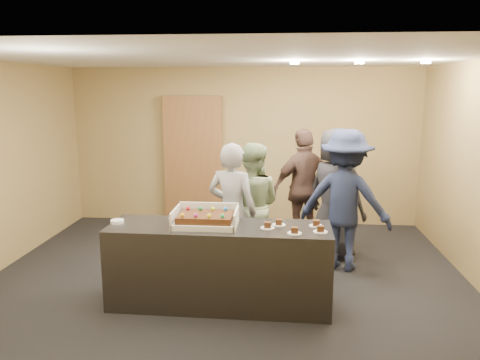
{
  "coord_description": "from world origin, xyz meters",
  "views": [
    {
      "loc": [
        0.64,
        -5.57,
        2.37
      ],
      "look_at": [
        0.16,
        0.0,
        1.26
      ],
      "focal_mm": 35.0,
      "sensor_mm": 36.0,
      "label": 1
    }
  ],
  "objects": [
    {
      "name": "room",
      "position": [
        0.0,
        0.0,
        1.35
      ],
      "size": [
        6.04,
        6.0,
        2.7
      ],
      "color": "black",
      "rests_on": "ground"
    },
    {
      "name": "slice_e",
      "position": [
        1.07,
        -0.89,
        0.92
      ],
      "size": [
        0.15,
        0.15,
        0.07
      ],
      "color": "white",
      "rests_on": "serving_counter"
    },
    {
      "name": "storage_cabinet",
      "position": [
        -0.87,
        2.41,
        1.11
      ],
      "size": [
        1.01,
        0.15,
        2.23
      ],
      "primitive_type": "cube",
      "color": "brown",
      "rests_on": "floor"
    },
    {
      "name": "slice_d",
      "position": [
        1.04,
        -0.69,
        0.92
      ],
      "size": [
        0.15,
        0.15,
        0.07
      ],
      "color": "white",
      "rests_on": "serving_counter"
    },
    {
      "name": "plate_stack",
      "position": [
        -1.13,
        -0.76,
        0.92
      ],
      "size": [
        0.15,
        0.15,
        0.04
      ],
      "primitive_type": "cylinder",
      "color": "white",
      "rests_on": "serving_counter"
    },
    {
      "name": "ceiling_spotlights",
      "position": [
        1.6,
        0.5,
        2.67
      ],
      "size": [
        1.72,
        0.12,
        0.03
      ],
      "color": "#FFEAC6",
      "rests_on": "ceiling"
    },
    {
      "name": "sheet_cake",
      "position": [
        -0.15,
        -0.77,
        1.0
      ],
      "size": [
        0.58,
        0.4,
        0.11
      ],
      "color": "#34170B",
      "rests_on": "cake_box"
    },
    {
      "name": "slice_b",
      "position": [
        0.64,
        -0.69,
        0.92
      ],
      "size": [
        0.15,
        0.15,
        0.07
      ],
      "color": "white",
      "rests_on": "serving_counter"
    },
    {
      "name": "person_server_grey",
      "position": [
        0.06,
        -0.01,
        0.86
      ],
      "size": [
        0.71,
        0.57,
        1.71
      ],
      "primitive_type": "imported",
      "rotation": [
        0.0,
        0.0,
        2.86
      ],
      "color": "gray",
      "rests_on": "floor"
    },
    {
      "name": "person_dark_suit",
      "position": [
        1.42,
        0.91,
        0.91
      ],
      "size": [
        1.05,
        1.03,
        1.83
      ],
      "primitive_type": "imported",
      "rotation": [
        0.0,
        0.0,
        2.4
      ],
      "color": "#26262B",
      "rests_on": "floor"
    },
    {
      "name": "cake_box",
      "position": [
        -0.15,
        -0.74,
        0.95
      ],
      "size": [
        0.68,
        0.47,
        0.2
      ],
      "color": "white",
      "rests_on": "serving_counter"
    },
    {
      "name": "person_brown_extra",
      "position": [
        1.0,
        1.27,
        0.89
      ],
      "size": [
        1.13,
        0.86,
        1.78
      ],
      "primitive_type": "imported",
      "rotation": [
        0.0,
        0.0,
        3.61
      ],
      "color": "brown",
      "rests_on": "floor"
    },
    {
      "name": "slice_a",
      "position": [
        0.52,
        -0.81,
        0.92
      ],
      "size": [
        0.15,
        0.15,
        0.07
      ],
      "color": "white",
      "rests_on": "serving_counter"
    },
    {
      "name": "serving_counter",
      "position": [
        -0.0,
        -0.77,
        0.45
      ],
      "size": [
        2.41,
        0.74,
        0.9
      ],
      "primitive_type": "cube",
      "rotation": [
        0.0,
        0.0,
        -0.02
      ],
      "color": "black",
      "rests_on": "floor"
    },
    {
      "name": "person_sage_man",
      "position": [
        0.27,
        0.41,
        0.83
      ],
      "size": [
        0.88,
        0.72,
        1.67
      ],
      "primitive_type": "imported",
      "rotation": [
        0.0,
        0.0,
        3.02
      ],
      "color": "#8EA478",
      "rests_on": "floor"
    },
    {
      "name": "slice_c",
      "position": [
        0.8,
        -0.97,
        0.92
      ],
      "size": [
        0.15,
        0.15,
        0.07
      ],
      "color": "white",
      "rests_on": "serving_counter"
    },
    {
      "name": "person_navy_man",
      "position": [
        1.49,
        0.43,
        0.92
      ],
      "size": [
        1.35,
        1.04,
        1.85
      ],
      "primitive_type": "imported",
      "rotation": [
        0.0,
        0.0,
        2.81
      ],
      "color": "#1E2746",
      "rests_on": "floor"
    }
  ]
}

